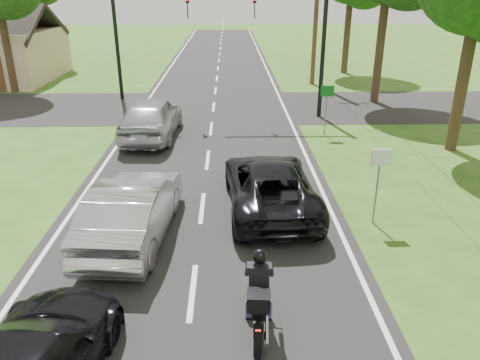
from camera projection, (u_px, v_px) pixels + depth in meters
name	position (u px, v px, depth m)	size (l,w,h in m)	color
ground	(193.00, 292.00, 9.88)	(140.00, 140.00, 0.00)	#2A5618
road	(210.00, 143.00, 19.09)	(8.00, 100.00, 0.01)	black
cross_road	(214.00, 107.00, 24.61)	(60.00, 7.00, 0.01)	black
motorcycle_rider	(259.00, 300.00, 8.54)	(0.57, 2.01, 1.73)	black
dark_suv	(270.00, 185.00, 13.33)	(2.37, 5.15, 1.43)	black
silver_sedan	(133.00, 209.00, 11.71)	(1.68, 4.80, 1.58)	#AFAEB3
silver_suv	(151.00, 117.00, 19.45)	(2.06, 5.12, 1.74)	#A6AAAF
traffic_signal	(284.00, 28.00, 21.24)	(6.38, 0.44, 6.00)	black
signal_pole_far	(117.00, 44.00, 25.18)	(0.20, 0.20, 6.00)	black
utility_pole_far	(317.00, 0.00, 28.30)	(1.60, 0.28, 10.00)	brown
sign_white	(380.00, 168.00, 12.11)	(0.55, 0.07, 2.12)	slate
sign_green	(327.00, 98.00, 19.48)	(0.55, 0.07, 2.12)	slate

